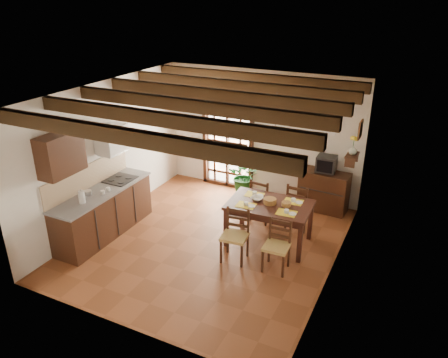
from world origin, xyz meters
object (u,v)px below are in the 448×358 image
Objects in this scene: pendant_lamp at (275,135)px; sideboard at (324,191)px; kitchen_counter at (104,212)px; chair_near_left at (235,245)px; chair_near_right at (276,255)px; crt_tv at (326,164)px; chair_far_left at (262,207)px; chair_far_right at (298,214)px; potted_plant at (245,176)px; dining_table at (270,209)px.

sideboard is at bearing 70.83° from pendant_lamp.
kitchen_counter is 2.63m from chair_near_left.
pendant_lamp is at bearing -105.28° from sideboard.
chair_near_right is 2.23× the size of crt_tv.
sideboard is at bearing 84.14° from chair_near_right.
chair_far_left is at bearing 117.16° from chair_near_right.
crt_tv is at bearing -101.49° from chair_far_right.
kitchen_counter reaches higher than sideboard.
chair_near_left is 0.75m from chair_near_right.
chair_near_right is 2.72m from potted_plant.
chair_near_right is at bearing -63.71° from pendant_lamp.
pendant_lamp reaches higher than kitchen_counter.
kitchen_counter is 3.11m from chair_far_left.
kitchen_counter is at bearing -125.29° from potted_plant.
chair_near_left is 2.41m from potted_plant.
chair_far_right is at bearing 91.11° from chair_near_right.
kitchen_counter reaches higher than crt_tv.
chair_far_left is 0.92× the size of sideboard.
potted_plant is (-1.46, 0.70, 0.27)m from chair_far_right.
pendant_lamp is at bearing 130.90° from chair_far_left.
chair_far_right is 1.64m from potted_plant.
kitchen_counter is 3.76m from chair_far_right.
crt_tv reaches higher than sideboard.
kitchen_counter is 2.22× the size of sideboard.
dining_table is 1.60× the size of chair_far_right.
sideboard is (0.57, 1.75, -0.27)m from dining_table.
sideboard is 0.62m from crt_tv.
sideboard is (0.90, 2.53, 0.14)m from chair_near_left.
pendant_lamp reaches higher than potted_plant.
dining_table is 3.86× the size of crt_tv.
pendant_lamp is (-0.33, -0.68, 1.78)m from chair_far_right.
kitchen_counter is 2.39× the size of chair_near_left.
chair_near_left is at bearing -70.42° from potted_plant.
chair_far_right reaches higher than chair_near_left.
chair_far_left is at bearing 116.20° from dining_table.
sideboard is at bearing -126.63° from chair_far_left.
chair_far_left is at bearing 35.73° from kitchen_counter.
dining_table is 0.94m from chair_near_left.
crt_tv is at bearing -86.11° from sideboard.
dining_table is 1.73× the size of chair_near_right.
potted_plant is (-1.55, 2.22, 0.29)m from chair_near_right.
chair_far_right is at bearing -105.93° from crt_tv.
chair_near_right is (0.74, 0.04, -0.02)m from chair_near_left.
sideboard is 0.52× the size of potted_plant.
chair_near_right is 0.92× the size of chair_far_right.
chair_near_left is 0.93× the size of sideboard.
dining_table is 1.86m from sideboard.
chair_near_left is at bearing 70.11° from chair_far_right.
chair_far_right is 0.95× the size of sideboard.
dining_table is 1.87m from potted_plant.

